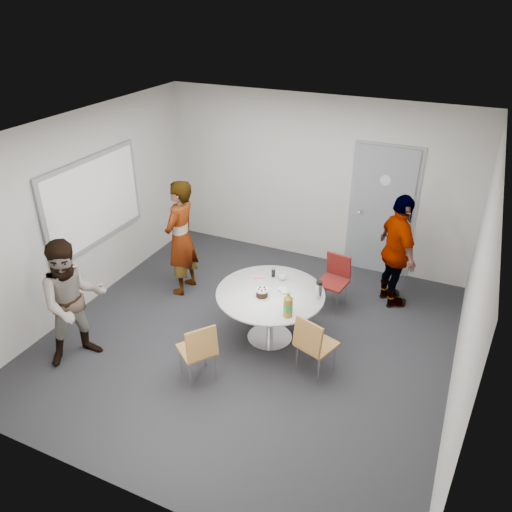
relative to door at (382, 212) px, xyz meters
The scene contains 15 objects.
floor 2.90m from the door, 113.90° to the right, with size 5.00×5.00×0.00m, color black.
ceiling 3.19m from the door, 113.90° to the right, with size 5.00×5.00×0.00m, color silver.
wall_back 1.15m from the door, behind, with size 5.00×5.00×0.00m, color #B2AFA9.
wall_left 4.38m from the door, 145.41° to the right, with size 5.00×5.00×0.00m, color #B2AFA9.
wall_right 2.87m from the door, 60.57° to the right, with size 5.00×5.00×0.00m, color #B2AFA9.
wall_front 5.11m from the door, 102.45° to the right, with size 5.00×5.00×0.00m, color #B2AFA9.
door is the anchor object (origin of this frame).
whiteboard 4.25m from the door, 147.34° to the right, with size 0.04×1.90×1.25m.
table 2.55m from the door, 109.14° to the right, with size 1.37×1.37×1.04m.
chair_near_left 3.71m from the door, 110.25° to the right, with size 0.56×0.55×0.80m.
chair_near_right 2.87m from the door, 92.61° to the right, with size 0.50×0.53×0.82m.
chair_far 1.41m from the door, 104.52° to the right, with size 0.43×0.46×0.79m.
person_main 3.08m from the door, 144.42° to the right, with size 0.64×0.42×1.74m, color #A5C6EA.
person_left 4.62m from the door, 127.83° to the right, with size 0.78×0.61×1.61m, color white.
person_right 0.97m from the door, 63.96° to the right, with size 0.98×0.41×1.67m, color black.
Camera 1 is at (2.25, -4.73, 4.10)m, focal length 35.00 mm.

